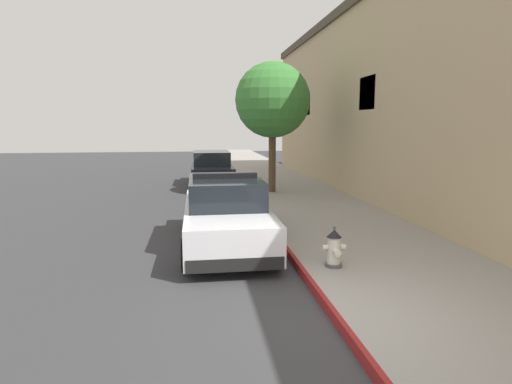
{
  "coord_description": "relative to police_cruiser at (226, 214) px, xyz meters",
  "views": [
    {
      "loc": [
        -1.94,
        -5.39,
        2.78
      ],
      "look_at": [
        -0.37,
        5.69,
        1.0
      ],
      "focal_mm": 29.69,
      "sensor_mm": 36.0,
      "label": 1
    }
  ],
  "objects": [
    {
      "name": "street_tree",
      "position": [
        2.3,
        6.67,
        2.96
      ],
      "size": [
        2.88,
        2.88,
        4.99
      ],
      "color": "brown",
      "rests_on": "sidewalk_pavement"
    },
    {
      "name": "police_cruiser",
      "position": [
        0.0,
        0.0,
        0.0
      ],
      "size": [
        1.94,
        4.84,
        1.68
      ],
      "color": "white",
      "rests_on": "ground"
    },
    {
      "name": "curb_painted_edge",
      "position": [
        1.25,
        5.77,
        -0.66
      ],
      "size": [
        0.08,
        60.0,
        0.17
      ],
      "primitive_type": "cube",
      "color": "maroon",
      "rests_on": "ground"
    },
    {
      "name": "storefront_building",
      "position": [
        8.85,
        4.16,
        2.93
      ],
      "size": [
        7.85,
        28.08,
        7.33
      ],
      "color": "tan",
      "rests_on": "ground"
    },
    {
      "name": "parked_car_silver_ahead",
      "position": [
        0.06,
        10.24,
        -0.0
      ],
      "size": [
        1.94,
        4.84,
        1.56
      ],
      "color": "black",
      "rests_on": "ground"
    },
    {
      "name": "fire_hydrant",
      "position": [
        1.84,
        -2.32,
        -0.23
      ],
      "size": [
        0.44,
        0.4,
        0.76
      ],
      "color": "#4C4C51",
      "rests_on": "sidewalk_pavement"
    },
    {
      "name": "sidewalk_pavement",
      "position": [
        3.17,
        5.77,
        -0.66
      ],
      "size": [
        3.76,
        60.0,
        0.17
      ],
      "primitive_type": "cube",
      "color": "gray",
      "rests_on": "ground"
    },
    {
      "name": "ground_plane",
      "position": [
        -2.83,
        5.77,
        -0.84
      ],
      "size": [
        34.73,
        60.0,
        0.2
      ],
      "primitive_type": "cube",
      "color": "#353538"
    }
  ]
}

